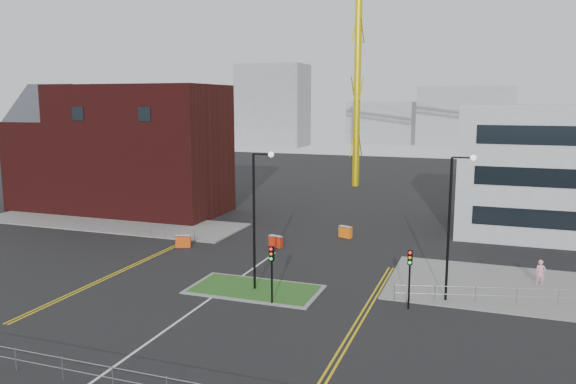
{
  "coord_description": "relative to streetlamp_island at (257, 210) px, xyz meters",
  "views": [
    {
      "loc": [
        15.98,
        -24.61,
        12.33
      ],
      "look_at": [
        0.88,
        17.68,
        5.0
      ],
      "focal_mm": 35.0,
      "sensor_mm": 36.0,
      "label": 1
    }
  ],
  "objects": [
    {
      "name": "brick_building",
      "position": [
        -25.19,
        20.0,
        1.44
      ],
      "size": [
        24.2,
        10.07,
        14.24
      ],
      "color": "#401010",
      "rests_on": "ground"
    },
    {
      "name": "island_kerb",
      "position": [
        -0.22,
        0.0,
        -5.37
      ],
      "size": [
        8.6,
        4.6,
        0.08
      ],
      "primitive_type": "cube",
      "color": "slate",
      "rests_on": "ground"
    },
    {
      "name": "barrier_right",
      "position": [
        1.95,
        16.0,
        -4.84
      ],
      "size": [
        1.32,
        0.87,
        1.06
      ],
      "color": "orange",
      "rests_on": "ground"
    },
    {
      "name": "traffic_light_island",
      "position": [
        1.78,
        -2.02,
        -2.85
      ],
      "size": [
        0.28,
        0.33,
        3.65
      ],
      "color": "black",
      "rests_on": "ground"
    },
    {
      "name": "grass_island",
      "position": [
        -0.22,
        0.0,
        -5.35
      ],
      "size": [
        8.0,
        4.0,
        0.12
      ],
      "primitive_type": "cube",
      "color": "#20521B",
      "rests_on": "ground"
    },
    {
      "name": "skyline_b",
      "position": [
        7.78,
        122.0,
        2.59
      ],
      "size": [
        24.0,
        12.0,
        16.0
      ],
      "primitive_type": "cube",
      "color": "gray",
      "rests_on": "ground"
    },
    {
      "name": "railing_front",
      "position": [
        -2.22,
        -14.0,
        -4.63
      ],
      "size": [
        24.05,
        0.05,
        1.1
      ],
      "color": "gray",
      "rests_on": "ground"
    },
    {
      "name": "traffic_light_right",
      "position": [
        9.78,
        -0.02,
        -2.85
      ],
      "size": [
        0.28,
        0.33,
        3.65
      ],
      "color": "black",
      "rests_on": "ground"
    },
    {
      "name": "yellow_left_a",
      "position": [
        -11.22,
        2.0,
        -5.41
      ],
      "size": [
        0.12,
        24.0,
        0.01
      ],
      "primitive_type": "cube",
      "color": "gold",
      "rests_on": "ground"
    },
    {
      "name": "skyline_d",
      "position": [
        -10.22,
        132.0,
        0.59
      ],
      "size": [
        30.0,
        12.0,
        12.0
      ],
      "primitive_type": "cube",
      "color": "gray",
      "rests_on": "ground"
    },
    {
      "name": "pavement_left",
      "position": [
        -22.22,
        14.0,
        -5.35
      ],
      "size": [
        28.0,
        8.0,
        0.12
      ],
      "primitive_type": "cube",
      "color": "slate",
      "rests_on": "ground"
    },
    {
      "name": "yellow_right_b",
      "position": [
        7.58,
        -2.0,
        -5.41
      ],
      "size": [
        0.12,
        20.0,
        0.01
      ],
      "primitive_type": "cube",
      "color": "gold",
      "rests_on": "ground"
    },
    {
      "name": "yellow_right_a",
      "position": [
        7.28,
        -2.0,
        -5.41
      ],
      "size": [
        0.12,
        20.0,
        0.01
      ],
      "primitive_type": "cube",
      "color": "gold",
      "rests_on": "ground"
    },
    {
      "name": "ground",
      "position": [
        -2.22,
        -8.0,
        -5.41
      ],
      "size": [
        200.0,
        200.0,
        0.0
      ],
      "primitive_type": "plane",
      "color": "black",
      "rests_on": "ground"
    },
    {
      "name": "pedestrian",
      "position": [
        17.53,
        7.19,
        -4.51
      ],
      "size": [
        0.68,
        0.46,
        1.8
      ],
      "primitive_type": "imported",
      "rotation": [
        0.0,
        0.0,
        -0.05
      ],
      "color": "#F69FBE",
      "rests_on": "ground"
    },
    {
      "name": "railing_left",
      "position": [
        -13.22,
        10.0,
        -4.67
      ],
      "size": [
        6.05,
        0.05,
        1.1
      ],
      "color": "gray",
      "rests_on": "ground"
    },
    {
      "name": "barrier_left",
      "position": [
        -10.22,
        8.0,
        -4.85
      ],
      "size": [
        1.3,
        0.88,
        1.04
      ],
      "color": "#F0480D",
      "rests_on": "ground"
    },
    {
      "name": "barrier_mid",
      "position": [
        -2.82,
        10.69,
        -4.87
      ],
      "size": [
        1.26,
        0.7,
        1.01
      ],
      "color": "red",
      "rests_on": "ground"
    },
    {
      "name": "yellow_left_b",
      "position": [
        -10.92,
        2.0,
        -5.41
      ],
      "size": [
        0.12,
        24.0,
        0.01
      ],
      "primitive_type": "cube",
      "color": "gold",
      "rests_on": "ground"
    },
    {
      "name": "railing_right",
      "position": [
        18.28,
        3.5,
        -4.63
      ],
      "size": [
        19.05,
        5.05,
        1.1
      ],
      "color": "gray",
      "rests_on": "ground"
    },
    {
      "name": "streetlamp_island",
      "position": [
        0.0,
        0.0,
        0.0
      ],
      "size": [
        1.46,
        0.36,
        9.18
      ],
      "color": "black",
      "rests_on": "ground"
    },
    {
      "name": "streetlamp_right_near",
      "position": [
        12.0,
        2.0,
        0.0
      ],
      "size": [
        1.46,
        0.36,
        9.18
      ],
      "color": "black",
      "rests_on": "ground"
    },
    {
      "name": "centre_line",
      "position": [
        -2.22,
        -6.0,
        -5.41
      ],
      "size": [
        0.15,
        30.0,
        0.01
      ],
      "primitive_type": "cube",
      "color": "silver",
      "rests_on": "ground"
    },
    {
      "name": "skyline_a",
      "position": [
        -42.22,
        112.0,
        5.59
      ],
      "size": [
        18.0,
        12.0,
        22.0
      ],
      "primitive_type": "cube",
      "color": "gray",
      "rests_on": "ground"
    }
  ]
}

